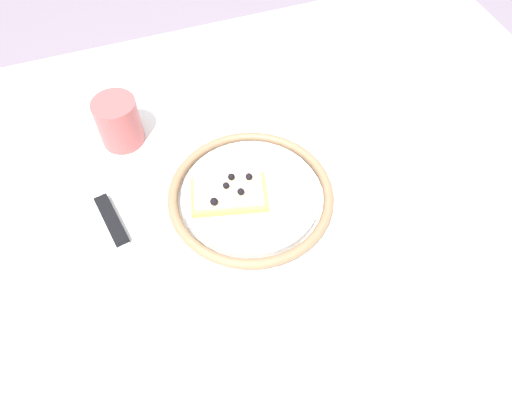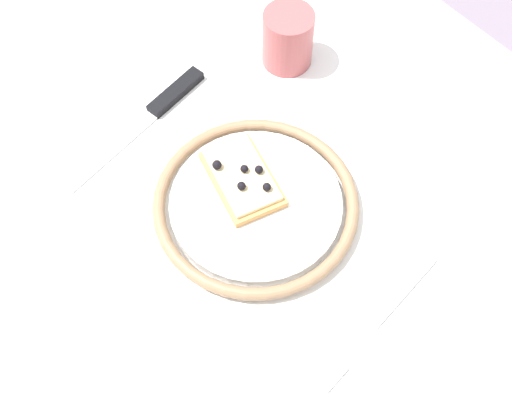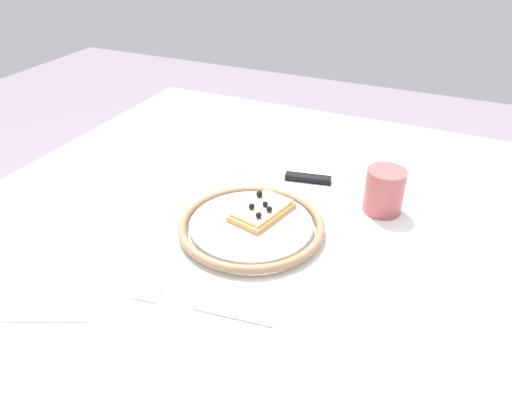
# 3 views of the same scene
# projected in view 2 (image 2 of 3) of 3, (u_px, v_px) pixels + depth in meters

# --- Properties ---
(ground_plane) EXTENTS (6.00, 6.00, 0.00)m
(ground_plane) POSITION_uv_depth(u_px,v_px,m) (246.00, 393.00, 1.37)
(ground_plane) COLOR slate
(dining_table) EXTENTS (1.17, 0.96, 0.72)m
(dining_table) POSITION_uv_depth(u_px,v_px,m) (240.00, 271.00, 0.81)
(dining_table) COLOR white
(dining_table) RESTS_ON ground_plane
(plate) EXTENTS (0.24, 0.24, 0.02)m
(plate) POSITION_uv_depth(u_px,v_px,m) (256.00, 204.00, 0.76)
(plate) COLOR white
(plate) RESTS_ON dining_table
(pizza_slice_near) EXTENTS (0.12, 0.09, 0.03)m
(pizza_slice_near) POSITION_uv_depth(u_px,v_px,m) (242.00, 178.00, 0.76)
(pizza_slice_near) COLOR tan
(pizza_slice_near) RESTS_ON plate
(knife) EXTENTS (0.06, 0.24, 0.01)m
(knife) POSITION_uv_depth(u_px,v_px,m) (159.00, 108.00, 0.84)
(knife) COLOR silver
(knife) RESTS_ON dining_table
(fork) EXTENTS (0.04, 0.20, 0.00)m
(fork) POSITION_uv_depth(u_px,v_px,m) (377.00, 320.00, 0.70)
(fork) COLOR silver
(fork) RESTS_ON dining_table
(cup) EXTENTS (0.07, 0.07, 0.08)m
(cup) POSITION_uv_depth(u_px,v_px,m) (288.00, 39.00, 0.85)
(cup) COLOR #A54C4C
(cup) RESTS_ON dining_table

